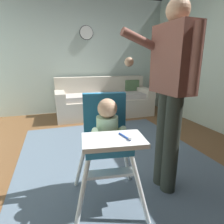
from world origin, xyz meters
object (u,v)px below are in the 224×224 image
couch (104,101)px  high_chair (107,132)px  adult_standing (171,91)px  wall_clock (86,33)px

couch → high_chair: (-0.71, -2.73, 0.32)m
couch → adult_standing: bearing=-2.6°
adult_standing → wall_clock: 3.30m
couch → high_chair: high_chair is taller
couch → adult_standing: size_ratio=1.27×
couch → adult_standing: (-0.12, -2.70, 0.63)m
high_chair → adult_standing: (0.59, 0.03, 0.30)m
high_chair → wall_clock: wall_clock is taller
wall_clock → adult_standing: bearing=-87.3°
high_chair → wall_clock: bearing=179.9°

